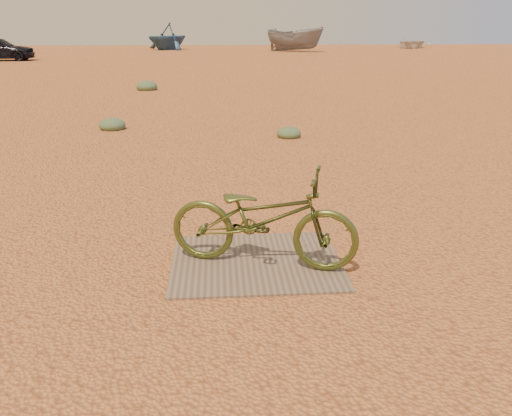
{
  "coord_description": "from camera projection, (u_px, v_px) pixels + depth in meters",
  "views": [
    {
      "loc": [
        -0.33,
        -3.99,
        2.2
      ],
      "look_at": [
        0.01,
        0.44,
        0.58
      ],
      "focal_mm": 35.0,
      "sensor_mm": 36.0,
      "label": 1
    }
  ],
  "objects": [
    {
      "name": "plywood_board",
      "position": [
        256.0,
        262.0,
        4.92
      ],
      "size": [
        1.66,
        1.34,
        0.02
      ],
      "primitive_type": "cube",
      "color": "#75634E",
      "rests_on": "ground"
    },
    {
      "name": "kale_a",
      "position": [
        113.0,
        129.0,
        11.28
      ],
      "size": [
        0.59,
        0.59,
        0.32
      ],
      "primitive_type": "ellipsoid",
      "color": "#59774E",
      "rests_on": "ground"
    },
    {
      "name": "kale_b",
      "position": [
        289.0,
        137.0,
        10.47
      ],
      "size": [
        0.51,
        0.51,
        0.28
      ],
      "primitive_type": "ellipsoid",
      "color": "#59774E",
      "rests_on": "ground"
    },
    {
      "name": "bicycle",
      "position": [
        263.0,
        218.0,
        4.7
      ],
      "size": [
        1.91,
        1.11,
        0.95
      ],
      "primitive_type": "imported",
      "rotation": [
        0.0,
        0.0,
        1.29
      ],
      "color": "#455020",
      "rests_on": "plywood_board"
    },
    {
      "name": "ground",
      "position": [
        259.0,
        284.0,
        4.52
      ],
      "size": [
        120.0,
        120.0,
        0.0
      ],
      "primitive_type": "plane",
      "color": "#D27D42",
      "rests_on": "ground"
    },
    {
      "name": "boat_far_right",
      "position": [
        411.0,
        43.0,
        51.96
      ],
      "size": [
        5.94,
        6.41,
        1.08
      ],
      "primitive_type": "imported",
      "rotation": [
        0.0,
        0.0,
        -0.56
      ],
      "color": "silver",
      "rests_on": "ground"
    },
    {
      "name": "kale_c",
      "position": [
        147.0,
        90.0,
        18.15
      ],
      "size": [
        0.76,
        0.76,
        0.42
      ],
      "primitive_type": "ellipsoid",
      "color": "#59774E",
      "rests_on": "ground"
    },
    {
      "name": "boat_far_left",
      "position": [
        167.0,
        36.0,
        47.77
      ],
      "size": [
        6.2,
        6.25,
        2.49
      ],
      "primitive_type": "imported",
      "rotation": [
        0.0,
        0.0,
        -0.73
      ],
      "color": "#32597D",
      "rests_on": "ground"
    },
    {
      "name": "boat_mid_right",
      "position": [
        295.0,
        39.0,
        44.7
      ],
      "size": [
        5.68,
        4.55,
        2.09
      ],
      "primitive_type": "imported",
      "rotation": [
        0.0,
        0.0,
        1.03
      ],
      "color": "gray",
      "rests_on": "ground"
    }
  ]
}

